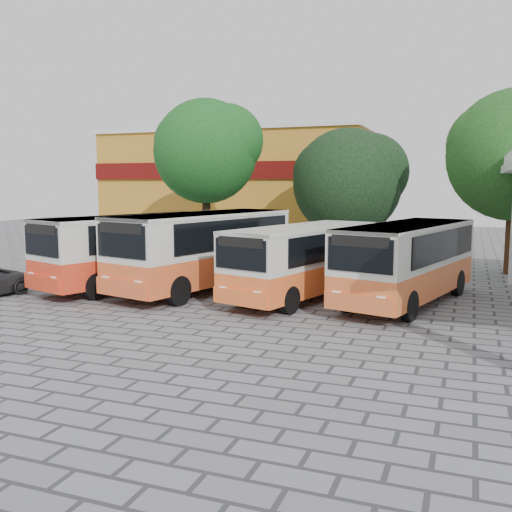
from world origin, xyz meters
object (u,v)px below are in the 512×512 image
at_px(bus_centre_left, 204,246).
at_px(bus_centre_right, 303,257).
at_px(bus_far_left, 134,246).
at_px(bus_far_right, 407,258).

xyz_separation_m(bus_centre_left, bus_centre_right, (4.17, -0.22, -0.23)).
xyz_separation_m(bus_far_left, bus_centre_right, (7.26, 0.08, -0.14)).
bearing_deg(bus_centre_right, bus_centre_left, -167.01).
relative_size(bus_far_left, bus_far_right, 1.05).
distance_m(bus_far_left, bus_centre_left, 3.10).
distance_m(bus_centre_left, bus_centre_right, 4.19).
bearing_deg(bus_centre_right, bus_far_left, -163.38).
height_order(bus_centre_left, bus_far_right, bus_centre_left).
relative_size(bus_centre_left, bus_centre_right, 1.14).
relative_size(bus_far_left, bus_centre_right, 1.10).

